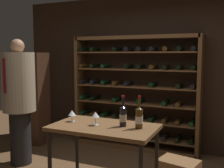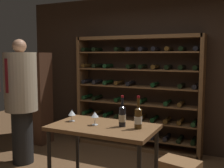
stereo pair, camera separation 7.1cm
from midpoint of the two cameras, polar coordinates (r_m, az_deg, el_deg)
name	(u,v)px [view 1 (the left image)]	position (r m, az deg, el deg)	size (l,w,h in m)	color
back_wall	(152,72)	(4.94, 7.87, 2.43)	(5.17, 0.10, 2.71)	#332319
wine_rack	(134,93)	(4.86, 4.21, -1.89)	(2.27, 0.32, 1.99)	brown
tasting_table	(104,135)	(2.99, -2.38, -10.59)	(1.12, 0.65, 0.92)	brown
person_guest_blue_shirt	(19,96)	(4.38, -19.15, -2.42)	(0.49, 0.50, 1.90)	black
display_cabinet	(35,98)	(5.37, -16.07, -2.87)	(0.44, 0.36, 1.70)	#4C2D1E
wine_bottle_black_capsule	(139,117)	(2.83, 4.92, -6.88)	(0.08, 0.08, 0.34)	#4C3314
wine_bottle_red_label	(123,116)	(2.90, 1.59, -6.56)	(0.07, 0.07, 0.33)	black
wine_glass_stemmed_left	(72,113)	(3.15, -8.95, -6.03)	(0.09, 0.09, 0.13)	silver
wine_glass_stemmed_right	(95,115)	(2.96, -4.15, -6.47)	(0.08, 0.08, 0.14)	silver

